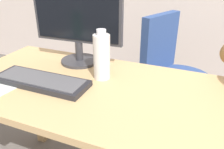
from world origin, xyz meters
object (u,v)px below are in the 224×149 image
Objects in this scene: monitor at (77,21)px; water_bottle at (102,56)px; office_chair at (171,89)px; keyboard at (41,81)px.

water_bottle is (0.19, -0.13, -0.12)m from monitor.
office_chair is 0.81m from water_bottle.
office_chair is 2.02× the size of keyboard.
water_bottle is at bearing -111.81° from office_chair.
keyboard is 0.29m from water_bottle.
monitor is at bearing 83.11° from keyboard.
monitor reaches higher than keyboard.
keyboard is at bearing -121.27° from office_chair.
keyboard is at bearing -144.90° from water_bottle.
monitor is 0.36m from keyboard.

